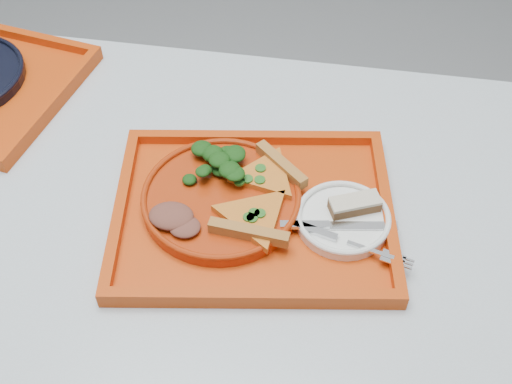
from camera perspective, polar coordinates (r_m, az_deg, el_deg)
ground at (r=1.74m, az=-7.30°, el=-16.32°), size 10.00×10.00×0.00m
table at (r=1.17m, az=-10.44°, el=-2.03°), size 1.60×0.80×0.75m
tray_main at (r=1.05m, az=-0.22°, el=-1.99°), size 0.50×0.42×0.01m
dinner_plate at (r=1.05m, az=-3.09°, el=-0.67°), size 0.26×0.26×0.02m
side_plate at (r=1.03m, az=7.73°, el=-2.53°), size 0.15×0.15×0.01m
pizza_slice_a at (r=1.00m, az=-0.13°, el=-2.06°), size 0.14×0.15×0.02m
pizza_slice_b at (r=1.06m, az=0.91°, el=1.65°), size 0.17×0.17×0.02m
salad_heap at (r=1.07m, az=-3.54°, el=2.69°), size 0.09×0.08×0.04m
meat_portion at (r=1.01m, az=-7.54°, el=-2.13°), size 0.07×0.06×0.02m
dessert_bar at (r=1.03m, az=8.77°, el=-1.10°), size 0.09×0.06×0.02m
knife at (r=1.01m, az=7.38°, el=-2.93°), size 0.19×0.05×0.01m
fork at (r=1.00m, az=8.02°, el=-4.37°), size 0.18×0.07×0.01m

